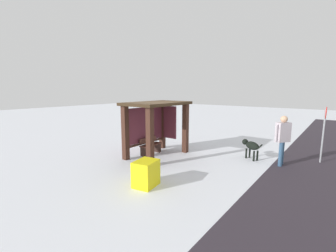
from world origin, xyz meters
TOP-DOWN VIEW (x-y plane):
  - ground_plane at (0.00, 0.00)m, footprint 60.00×60.00m
  - bus_shelter at (0.08, 0.15)m, footprint 2.72×1.71m
  - bench_left_inside at (0.00, 0.37)m, footprint 1.06×0.37m
  - person_walking at (1.82, -4.38)m, footprint 0.59×0.50m
  - dog at (1.92, -3.26)m, footprint 0.62×0.93m
  - street_sign at (3.08, -5.52)m, footprint 0.44×0.06m
  - road_strip at (0.00, -5.62)m, footprint 36.00×3.00m
  - grit_bin at (-2.51, -1.71)m, footprint 0.79×0.68m

SIDE VIEW (x-z plane):
  - ground_plane at x=0.00m, z-range 0.00..0.00m
  - road_strip at x=0.00m, z-range 0.00..0.01m
  - bench_left_inside at x=0.00m, z-range -0.03..0.68m
  - grit_bin at x=-2.51m, z-range 0.00..0.75m
  - dog at x=1.92m, z-range 0.16..0.91m
  - person_walking at x=1.82m, z-range 0.18..2.00m
  - street_sign at x=3.08m, z-range 0.27..2.40m
  - bus_shelter at x=0.08m, z-range 0.46..2.70m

